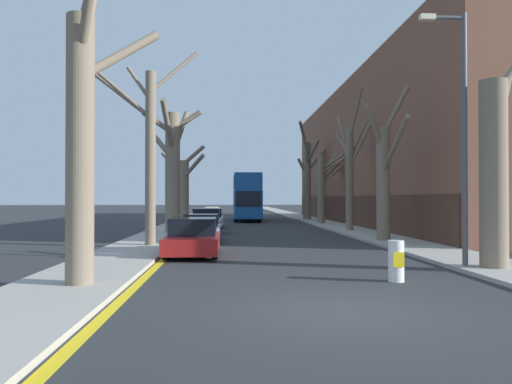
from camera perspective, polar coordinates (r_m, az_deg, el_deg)
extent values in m
plane|color=#2B2D30|center=(9.61, 9.60, -13.25)|extent=(300.00, 300.00, 0.00)
cube|color=#A39E93|center=(59.30, -6.76, -2.68)|extent=(2.68, 120.00, 0.12)
cube|color=#A39E93|center=(59.70, 4.40, -2.67)|extent=(2.68, 120.00, 0.12)
cube|color=brown|center=(42.93, 16.19, 4.08)|extent=(10.00, 43.11, 11.32)
cube|color=#492D21|center=(41.40, 9.64, -2.04)|extent=(0.12, 42.25, 2.26)
cube|color=yellow|center=(59.23, -5.30, -2.74)|extent=(0.24, 120.00, 0.01)
cylinder|color=#7A6B56|center=(12.22, -19.47, 4.36)|extent=(0.64, 0.64, 6.32)
cylinder|color=#7A6B56|center=(13.36, -18.65, 17.99)|extent=(0.29, 1.22, 2.14)
cylinder|color=#7A6B56|center=(12.98, -15.26, 14.85)|extent=(1.81, 1.35, 1.55)
cylinder|color=#7A6B56|center=(12.20, -18.64, 19.69)|extent=(0.99, 1.59, 2.15)
cylinder|color=#7A6B56|center=(21.69, -11.97, 3.68)|extent=(0.44, 0.44, 7.49)
cylinder|color=#7A6B56|center=(22.86, -15.11, 10.61)|extent=(2.82, 1.29, 2.25)
cylinder|color=#7A6B56|center=(22.67, -13.21, 11.93)|extent=(1.31, 1.01, 1.71)
cylinder|color=#7A6B56|center=(22.67, -9.33, 13.40)|extent=(2.05, 1.15, 2.08)
cylinder|color=#7A6B56|center=(22.36, -15.61, 11.30)|extent=(2.93, 0.20, 2.55)
cylinder|color=#7A6B56|center=(29.32, -9.51, 2.09)|extent=(0.86, 0.86, 7.05)
cylinder|color=#7A6B56|center=(29.57, -7.95, 8.04)|extent=(1.76, 0.34, 1.33)
cylinder|color=#7A6B56|center=(30.63, -10.75, 5.30)|extent=(1.92, 2.50, 2.12)
cylinder|color=#7A6B56|center=(28.37, -10.04, 7.32)|extent=(0.58, 2.68, 2.81)
cylinder|color=#7A6B56|center=(30.12, -8.70, 6.60)|extent=(1.10, 1.65, 2.88)
cylinder|color=#7A6B56|center=(29.64, -11.13, 7.77)|extent=(1.86, 0.46, 1.39)
cylinder|color=#7A6B56|center=(38.57, -8.31, -0.12)|extent=(0.86, 0.86, 4.99)
cylinder|color=#7A6B56|center=(39.38, -9.48, 3.13)|extent=(2.08, 1.63, 2.08)
cylinder|color=#7A6B56|center=(38.56, -7.14, 4.20)|extent=(1.81, 0.49, 1.60)
cylinder|color=#7A6B56|center=(37.88, -7.20, 2.90)|extent=(1.93, 1.76, 1.85)
cylinder|color=#7A6B56|center=(15.79, 25.51, 1.70)|extent=(0.77, 0.77, 5.47)
cylinder|color=#7A6B56|center=(16.75, 25.29, 8.41)|extent=(0.97, 1.69, 2.09)
cylinder|color=#7A6B56|center=(16.61, 26.15, 8.24)|extent=(1.31, 1.28, 2.37)
cylinder|color=#7A6B56|center=(24.30, 14.34, 0.78)|extent=(0.64, 0.64, 5.43)
cylinder|color=#7A6B56|center=(24.42, 15.66, 8.95)|extent=(1.24, 1.07, 2.29)
cylinder|color=#7A6B56|center=(23.01, 15.57, 5.11)|extent=(0.34, 3.11, 2.33)
cylinder|color=#7A6B56|center=(24.06, 13.43, 7.04)|extent=(1.27, 0.94, 2.17)
cylinder|color=#7A6B56|center=(24.39, 13.17, 8.02)|extent=(1.25, 0.31, 2.09)
cylinder|color=#7A6B56|center=(31.78, 10.65, 1.39)|extent=(0.48, 0.48, 6.50)
cylinder|color=#7A6B56|center=(32.84, 9.96, 6.16)|extent=(0.54, 1.99, 3.20)
cylinder|color=#7A6B56|center=(31.52, 11.31, 8.68)|extent=(0.60, 1.65, 3.05)
cylinder|color=#7A6B56|center=(32.60, 11.54, 5.75)|extent=(1.51, 1.20, 2.72)
cylinder|color=#7A6B56|center=(31.81, 11.83, 5.24)|extent=(1.43, 0.78, 2.92)
cylinder|color=#7A6B56|center=(32.64, 9.94, 5.32)|extent=(0.64, 1.69, 1.55)
cylinder|color=#7A6B56|center=(39.85, 7.45, 0.26)|extent=(0.59, 0.59, 5.54)
cylinder|color=#7A6B56|center=(40.16, 9.42, 3.42)|extent=(2.91, 0.35, 2.04)
cylinder|color=#7A6B56|center=(40.95, 8.63, 2.42)|extent=(2.26, 1.95, 1.93)
cylinder|color=#7A6B56|center=(40.31, 8.83, 2.07)|extent=(2.22, 0.65, 1.70)
cylinder|color=#7A6B56|center=(40.39, 8.85, 3.48)|extent=(2.25, 0.68, 1.58)
cylinder|color=#7A6B56|center=(40.34, 8.32, 2.91)|extent=(1.60, 0.83, 2.22)
cylinder|color=#7A6B56|center=(48.01, 5.85, 1.21)|extent=(0.78, 0.78, 7.41)
cylinder|color=#7A6B56|center=(47.37, 5.85, 4.36)|extent=(0.55, 1.84, 2.45)
cylinder|color=#7A6B56|center=(46.74, 6.49, 4.55)|extent=(0.88, 3.21, 2.17)
cylinder|color=#7A6B56|center=(47.12, 5.46, 6.39)|extent=(1.33, 2.60, 2.54)
cylinder|color=#7A6B56|center=(47.86, 5.36, 2.79)|extent=(1.19, 0.62, 1.81)
cylinder|color=#7A6B56|center=(48.13, 7.10, 3.88)|extent=(2.33, 0.68, 2.87)
cube|color=#19519E|center=(46.69, -1.10, -1.36)|extent=(2.40, 10.04, 2.44)
cube|color=#19519E|center=(46.70, -1.10, 0.97)|extent=(2.35, 9.84, 1.36)
cube|color=navy|center=(46.73, -1.10, 1.88)|extent=(2.35, 9.84, 0.12)
cube|color=black|center=(46.68, -1.10, -0.79)|extent=(2.43, 8.84, 1.27)
cube|color=black|center=(46.71, -1.10, 1.05)|extent=(2.43, 8.84, 1.04)
cube|color=black|center=(41.68, -0.85, -0.80)|extent=(2.16, 0.06, 1.33)
cylinder|color=black|center=(43.67, -2.31, -2.77)|extent=(0.30, 1.05, 1.05)
cylinder|color=black|center=(43.75, 0.39, -2.77)|extent=(0.30, 1.05, 1.05)
cylinder|color=black|center=(49.49, -2.41, -2.53)|extent=(0.30, 1.05, 1.05)
cylinder|color=black|center=(49.56, -0.02, -2.53)|extent=(0.30, 1.05, 1.05)
cube|color=maroon|center=(18.36, -7.22, -5.80)|extent=(1.88, 4.12, 0.56)
cube|color=black|center=(18.57, -7.16, -3.92)|extent=(1.65, 2.14, 0.62)
cylinder|color=black|center=(17.23, -10.28, -6.63)|extent=(0.20, 0.62, 0.62)
cylinder|color=black|center=(17.11, -4.73, -6.69)|extent=(0.20, 0.62, 0.62)
cylinder|color=black|center=(19.68, -9.38, -5.90)|extent=(0.20, 0.62, 0.62)
cylinder|color=black|center=(19.57, -4.53, -5.94)|extent=(0.20, 0.62, 0.62)
cube|color=silver|center=(23.82, -6.28, -4.61)|extent=(1.79, 4.03, 0.58)
cube|color=black|center=(24.03, -6.25, -3.20)|extent=(1.57, 2.10, 0.57)
cylinder|color=black|center=(22.68, -8.44, -5.17)|extent=(0.20, 0.66, 0.66)
cylinder|color=black|center=(22.59, -4.46, -5.19)|extent=(0.20, 0.66, 0.66)
cylinder|color=black|center=(25.08, -7.93, -4.74)|extent=(0.20, 0.66, 0.66)
cylinder|color=black|center=(25.00, -4.33, -4.76)|extent=(0.20, 0.66, 0.66)
cube|color=#9EA3AD|center=(29.40, -5.69, -3.77)|extent=(1.71, 4.16, 0.69)
cube|color=black|center=(29.62, -5.67, -2.47)|extent=(1.50, 2.16, 0.62)
cylinder|color=black|center=(28.21, -7.32, -4.32)|extent=(0.20, 0.63, 0.63)
cylinder|color=black|center=(28.14, -4.28, -4.34)|extent=(0.20, 0.63, 0.63)
cylinder|color=black|center=(30.70, -6.98, -4.03)|extent=(0.20, 0.63, 0.63)
cylinder|color=black|center=(30.63, -4.19, -4.04)|extent=(0.20, 0.63, 0.63)
cube|color=silver|center=(35.90, -5.23, -3.33)|extent=(1.79, 4.58, 0.55)
cube|color=black|center=(36.16, -5.21, -2.38)|extent=(1.57, 2.38, 0.62)
cylinder|color=black|center=(34.58, -6.61, -3.64)|extent=(0.20, 0.65, 0.65)
cylinder|color=black|center=(34.52, -4.01, -3.65)|extent=(0.20, 0.65, 0.65)
cylinder|color=black|center=(37.32, -6.36, -3.43)|extent=(0.20, 0.65, 0.65)
cylinder|color=black|center=(37.26, -3.95, -3.43)|extent=(0.20, 0.65, 0.65)
cylinder|color=#4C4F54|center=(15.91, 22.74, 5.41)|extent=(0.16, 0.16, 7.54)
cylinder|color=#4C4F54|center=(16.46, 20.86, 18.13)|extent=(1.10, 0.11, 0.11)
cube|color=beige|center=(16.26, 18.99, 18.37)|extent=(0.44, 0.20, 0.16)
cylinder|color=white|center=(13.07, 15.71, -7.60)|extent=(0.39, 0.39, 1.03)
cube|color=yellow|center=(12.88, 16.01, -7.47)|extent=(0.28, 0.01, 0.37)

